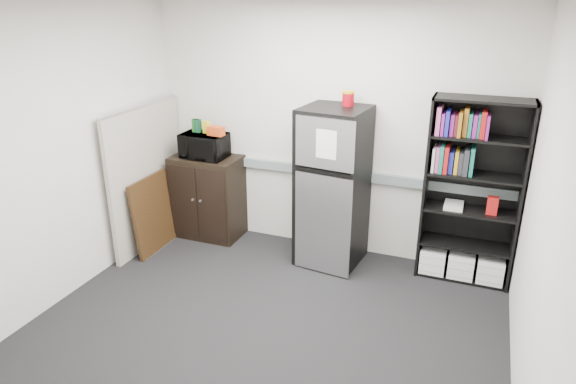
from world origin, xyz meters
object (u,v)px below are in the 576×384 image
at_px(cubicle_partition, 147,177).
at_px(refrigerator, 332,188).
at_px(bookshelf, 471,194).
at_px(microwave, 204,146).
at_px(cabinet, 208,196).

relative_size(cubicle_partition, refrigerator, 0.96).
relative_size(bookshelf, microwave, 3.66).
bearing_deg(bookshelf, microwave, -178.42).
bearing_deg(cubicle_partition, refrigerator, 9.37).
bearing_deg(refrigerator, cubicle_partition, -164.00).
distance_m(cubicle_partition, cabinet, 0.74).
relative_size(bookshelf, refrigerator, 1.10).
distance_m(microwave, refrigerator, 1.57).
height_order(cabinet, microwave, microwave).
bearing_deg(microwave, refrigerator, -2.21).
relative_size(cabinet, refrigerator, 0.58).
xyz_separation_m(bookshelf, refrigerator, (-1.36, -0.14, -0.07)).
bearing_deg(refrigerator, microwave, -175.74).
bearing_deg(cabinet, refrigerator, -2.96).
bearing_deg(bookshelf, refrigerator, -173.95).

